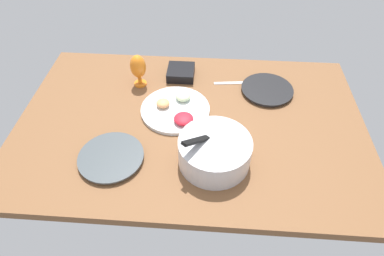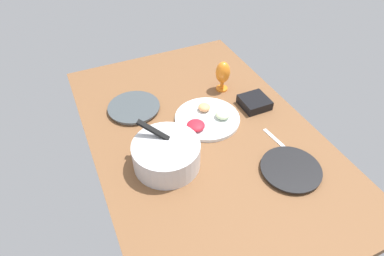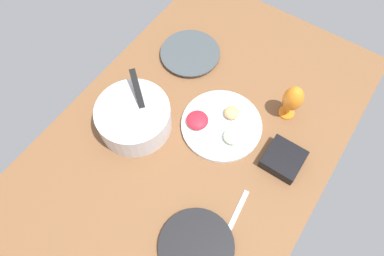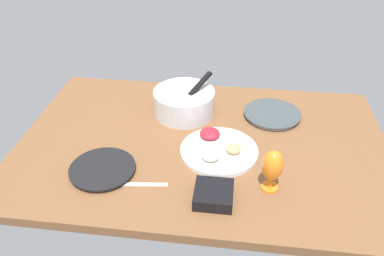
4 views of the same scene
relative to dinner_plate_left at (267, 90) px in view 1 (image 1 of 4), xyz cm
name	(u,v)px [view 1 (image 1 of 4)]	position (x,y,z in cm)	size (l,w,h in cm)	color
ground_plane	(191,124)	(37.07, 24.15, -3.03)	(160.00, 104.00, 4.00)	brown
dinner_plate_left	(267,90)	(0.00, 0.00, 0.00)	(26.11, 26.11, 1.99)	#4C4C51
dinner_plate_right	(111,158)	(68.07, 49.06, 0.12)	(27.04, 27.04, 2.21)	silver
mixing_bowl	(215,151)	(25.83, 46.87, 5.37)	(29.19, 29.19, 19.06)	silver
fruit_platter	(176,109)	(44.45, 18.12, 0.47)	(32.69, 32.69, 5.47)	silver
hurricane_glass_orange	(138,68)	(65.17, -1.27, 9.45)	(7.94, 7.94, 17.44)	orange
square_bowl_black	(181,72)	(44.78, -9.78, 1.62)	(14.03, 14.03, 4.77)	black
fork_by_left_plate	(231,83)	(17.99, -5.52, -0.73)	(18.00, 1.80, 0.60)	silver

